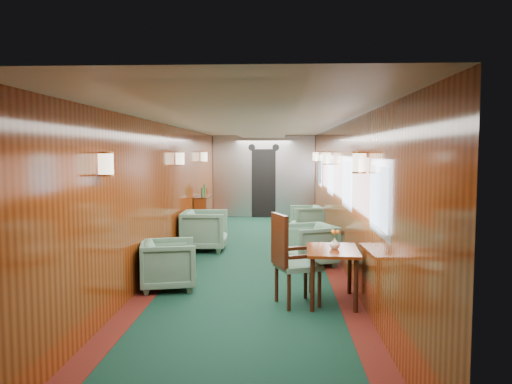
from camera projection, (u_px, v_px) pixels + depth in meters
The scene contains 12 objects.
room at pixel (254, 168), 8.73m from camera, with size 12.00×12.10×2.40m.
bulkhead at pixel (264, 177), 14.65m from camera, with size 2.98×0.17×2.39m.
windows_right at pixel (337, 178), 8.92m from camera, with size 0.02×8.60×0.80m.
wall_sconces at pixel (255, 159), 9.28m from camera, with size 2.97×7.97×0.25m.
dining_table at pixel (332, 258), 6.35m from camera, with size 0.69×0.95×0.69m.
side_chair at pixel (290, 256), 6.22m from camera, with size 0.66×0.68×1.16m.
credenza at pixel (203, 214), 11.78m from camera, with size 0.31×0.99×1.16m.
flower_vase at pixel (335, 244), 6.34m from camera, with size 0.13×0.13×0.14m, color silver.
armchair_left_near at pixel (169, 264), 7.02m from camera, with size 0.74×0.76×0.69m, color #214E3F.
armchair_left_far at pixel (205, 230), 9.76m from camera, with size 0.84×0.86×0.78m, color #214E3F.
armchair_right_near at pixel (310, 245), 8.44m from camera, with size 0.76×0.78×0.71m, color #214E3F.
armchair_right_far at pixel (307, 219), 11.93m from camera, with size 0.68×0.70×0.64m, color #214E3F.
Camera 1 is at (0.43, -8.72, 1.93)m, focal length 35.00 mm.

